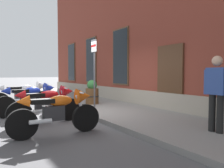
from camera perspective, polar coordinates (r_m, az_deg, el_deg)
The scene contains 10 objects.
ground_plane at distance 7.33m, azimuth -8.60°, elevation -7.89°, with size 140.00×140.00×0.00m, color #4C4C4F.
sidewalk at distance 7.93m, azimuth 0.35°, elevation -6.60°, with size 26.68×2.67×0.12m, color slate.
brick_pub_facade at distance 10.88m, azimuth 19.07°, elevation 19.14°, with size 20.68×5.23×8.91m.
motorcycle_white_sport at distance 8.74m, azimuth -21.85°, elevation -2.55°, with size 0.62×2.22×1.06m.
motorcycle_blue_sport at distance 7.55m, azimuth -20.24°, elevation -3.38°, with size 0.63×2.15×1.04m.
motorcycle_red_sport at distance 6.17m, azimuth -16.33°, elevation -4.74°, with size 0.62×2.00×1.02m.
motorcycle_orange_sport at distance 4.95m, azimuth -13.61°, elevation -6.64°, with size 0.62×2.02×1.01m.
pedestrian_blue_top at distance 5.02m, azimuth 25.70°, elevation -1.38°, with size 0.59×0.21×1.60m.
parking_sign at distance 7.93m, azimuth -4.68°, elevation 5.44°, with size 0.36×0.07×2.48m.
barrel_planter at distance 8.84m, azimuth -5.25°, elevation -2.43°, with size 0.55×0.55×0.97m.
Camera 1 is at (6.62, -2.83, 1.36)m, focal length 34.90 mm.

